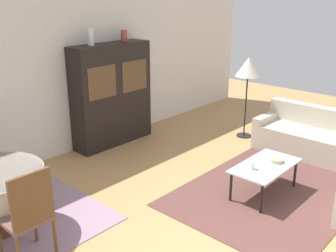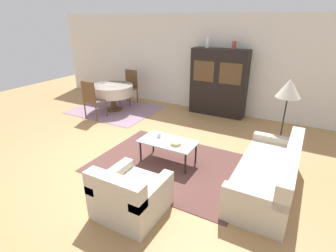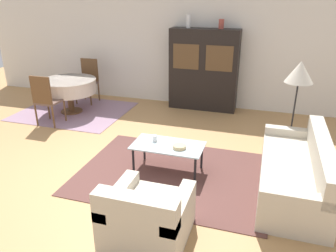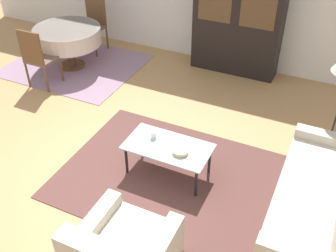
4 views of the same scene
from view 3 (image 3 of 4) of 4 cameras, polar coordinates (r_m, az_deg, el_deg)
name	(u,v)px [view 3 (image 3 of 4)]	position (r m, az deg, el deg)	size (l,w,h in m)	color
ground_plane	(102,171)	(5.20, -11.46, -7.70)	(14.00, 14.00, 0.00)	tan
wall_back	(170,47)	(7.96, 0.41, 13.62)	(10.00, 0.06, 2.70)	silver
area_rug	(173,174)	(5.03, 0.90, -8.28)	(2.83, 2.10, 0.01)	brown
dining_rug	(74,111)	(7.87, -15.98, 2.50)	(2.37, 1.99, 0.01)	gray
couch	(297,173)	(4.82, 21.48, -7.62)	(0.84, 2.06, 0.78)	beige
armchair	(147,218)	(3.71, -3.71, -15.65)	(0.87, 0.88, 0.76)	beige
coffee_table	(168,147)	(4.92, 0.00, -3.75)	(1.07, 0.58, 0.43)	black
display_cabinet	(204,70)	(7.59, 6.23, 9.68)	(1.54, 0.43, 1.82)	black
dining_table	(69,86)	(7.66, -16.87, 6.64)	(1.21, 1.21, 0.75)	brown
dining_chair_near	(46,98)	(7.03, -20.53, 4.61)	(0.44, 0.44, 1.04)	brown
dining_chair_far	(88,78)	(8.34, -13.74, 8.07)	(0.44, 0.44, 1.04)	brown
floor_lamp	(300,74)	(5.80, 21.93, 8.33)	(0.46, 0.46, 1.54)	black
cup	(155,138)	(5.01, -2.34, -2.13)	(0.07, 0.07, 0.10)	white
bowl	(179,147)	(4.79, 2.00, -3.61)	(0.19, 0.19, 0.05)	tan
vase_tall	(188,21)	(7.51, 3.56, 17.73)	(0.09, 0.09, 0.27)	white
vase_short	(221,24)	(7.38, 9.27, 17.12)	(0.11, 0.11, 0.20)	#9E4238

